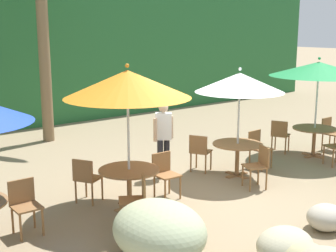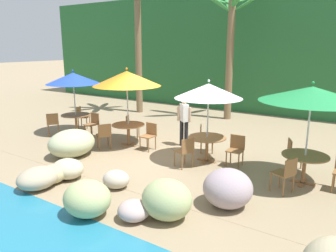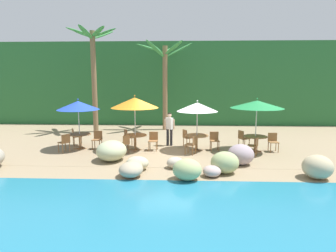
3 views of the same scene
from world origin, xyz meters
name	(u,v)px [view 1 (image 1 of 3)]	position (x,y,z in m)	size (l,w,h in m)	color
ground_plane	(195,193)	(0.00, 0.00, 0.00)	(120.00, 120.00, 0.00)	#937F60
terrace_deck	(195,192)	(0.00, 0.00, 0.00)	(18.00, 5.20, 0.01)	#937F60
foliage_backdrop	(14,34)	(0.00, 9.00, 3.00)	(28.00, 2.40, 6.00)	#286633
rock_seawall	(281,230)	(-0.79, -2.69, 0.38)	(16.38, 3.46, 0.87)	#A39098
chair_blue_seaward	(24,203)	(-3.36, 0.34, 0.51)	(0.43, 0.44, 0.87)	olive
umbrella_orange	(127,84)	(-1.48, 0.15, 2.27)	(2.23, 2.23, 2.63)	silver
dining_table_orange	(129,176)	(-1.48, 0.15, 0.61)	(1.10, 1.10, 0.74)	olive
chair_orange_seaward	(165,172)	(-0.62, 0.20, 0.51)	(0.44, 0.45, 0.87)	olive
chair_orange_inland	(86,177)	(-1.96, 0.85, 0.51)	(0.58, 0.57, 0.87)	olive
chair_orange_left	(137,198)	(-1.85, -0.62, 0.51)	(0.58, 0.58, 0.87)	olive
umbrella_white	(240,83)	(1.45, 0.22, 2.08)	(1.92, 1.92, 2.40)	silver
dining_table_white	(238,149)	(1.45, 0.22, 0.61)	(1.10, 1.10, 0.74)	olive
chair_white_seaward	(258,146)	(2.29, 0.35, 0.51)	(0.44, 0.45, 0.87)	olive
chair_white_inland	(200,150)	(0.99, 0.94, 0.51)	(0.57, 0.57, 0.87)	olive
chair_white_left	(259,164)	(1.20, -0.60, 0.51)	(0.56, 0.55, 0.87)	olive
umbrella_green	(319,69)	(4.16, 0.09, 2.22)	(2.40, 2.40, 2.52)	silver
dining_table_green	(314,133)	(4.16, 0.09, 0.61)	(1.10, 1.10, 0.74)	olive
chair_green_seaward	(330,131)	(5.01, 0.18, 0.51)	(0.42, 0.43, 0.87)	olive
chair_green_inland	(280,134)	(3.73, 0.83, 0.51)	(0.56, 0.56, 0.87)	olive
palm_tree_second	(41,2)	(-0.37, 5.94, 3.91)	(3.67, 3.38, 5.72)	brown
waiter_in_white	(163,134)	(0.11, 1.15, 0.99)	(0.52, 0.36, 1.70)	#232328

